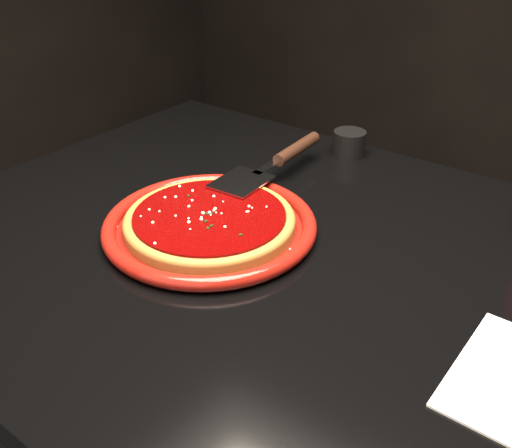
# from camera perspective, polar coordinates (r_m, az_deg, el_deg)

# --- Properties ---
(plate) EXTENTS (0.38, 0.38, 0.02)m
(plate) POSITION_cam_1_polar(r_m,az_deg,el_deg) (0.82, -4.62, -0.09)
(plate) COLOR maroon
(plate) RESTS_ON table
(pizza_crust) EXTENTS (0.30, 0.30, 0.01)m
(pizza_crust) POSITION_cam_1_polar(r_m,az_deg,el_deg) (0.82, -4.63, 0.12)
(pizza_crust) COLOR brown
(pizza_crust) RESTS_ON plate
(pizza_crust_rim) EXTENTS (0.30, 0.30, 0.02)m
(pizza_crust_rim) POSITION_cam_1_polar(r_m,az_deg,el_deg) (0.81, -4.65, 0.49)
(pizza_crust_rim) COLOR brown
(pizza_crust_rim) RESTS_ON plate
(pizza_sauce) EXTENTS (0.27, 0.27, 0.01)m
(pizza_sauce) POSITION_cam_1_polar(r_m,az_deg,el_deg) (0.81, -4.66, 0.76)
(pizza_sauce) COLOR #6F0101
(pizza_sauce) RESTS_ON plate
(parmesan_dusting) EXTENTS (0.21, 0.21, 0.01)m
(parmesan_dusting) POSITION_cam_1_polar(r_m,az_deg,el_deg) (0.81, -4.68, 1.14)
(parmesan_dusting) COLOR #F9ECC3
(parmesan_dusting) RESTS_ON plate
(basil_flecks) EXTENTS (0.19, 0.19, 0.00)m
(basil_flecks) POSITION_cam_1_polar(r_m,az_deg,el_deg) (0.81, -4.68, 1.08)
(basil_flecks) COLOR black
(basil_flecks) RESTS_ON plate
(pizza_server) EXTENTS (0.10, 0.31, 0.02)m
(pizza_server) POSITION_cam_1_polar(r_m,az_deg,el_deg) (0.94, 1.67, 6.20)
(pizza_server) COLOR #ADAFB4
(pizza_server) RESTS_ON plate
(ramekin) EXTENTS (0.06, 0.06, 0.05)m
(ramekin) POSITION_cam_1_polar(r_m,az_deg,el_deg) (1.07, 9.30, 7.98)
(ramekin) COLOR black
(ramekin) RESTS_ON table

